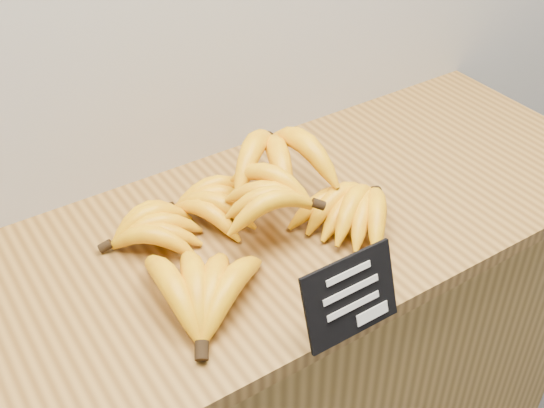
# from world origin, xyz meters

# --- Properties ---
(counter) EXTENTS (1.39, 0.50, 0.90)m
(counter) POSITION_xyz_m (0.12, 2.75, 0.45)
(counter) COLOR olive
(counter) RESTS_ON ground
(counter_top) EXTENTS (1.47, 0.54, 0.03)m
(counter_top) POSITION_xyz_m (0.12, 2.75, 0.92)
(counter_top) COLOR olive
(counter_top) RESTS_ON counter
(chalkboard_sign) EXTENTS (0.15, 0.04, 0.12)m
(chalkboard_sign) POSITION_xyz_m (0.12, 2.49, 0.99)
(chalkboard_sign) COLOR black
(chalkboard_sign) RESTS_ON counter_top
(banana_pile) EXTENTS (0.54, 0.38, 0.13)m
(banana_pile) POSITION_xyz_m (0.11, 2.74, 0.98)
(banana_pile) COLOR #F4B209
(banana_pile) RESTS_ON counter_top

